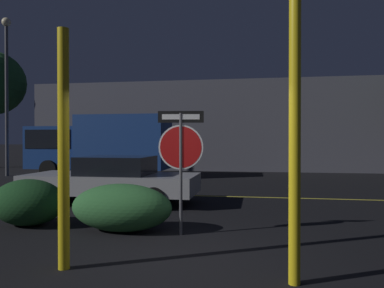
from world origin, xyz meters
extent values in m
plane|color=black|center=(0.00, 0.00, 0.00)|extent=(260.00, 260.00, 0.00)
cube|color=gold|center=(0.00, 6.64, 0.00)|extent=(42.69, 0.12, 0.01)
cylinder|color=#4C4C51|center=(-0.30, 1.70, 1.15)|extent=(0.06, 0.06, 2.30)
cylinder|color=white|center=(-0.30, 1.70, 1.66)|extent=(0.84, 0.12, 0.85)
cylinder|color=#B71414|center=(-0.30, 1.70, 1.66)|extent=(0.78, 0.12, 0.78)
cube|color=black|center=(-0.30, 1.70, 2.23)|extent=(0.86, 0.13, 0.22)
cube|color=white|center=(-0.30, 1.70, 2.23)|extent=(0.71, 0.12, 0.10)
cylinder|color=yellow|center=(-1.55, -0.39, 1.67)|extent=(0.16, 0.16, 3.34)
cylinder|color=yellow|center=(1.56, -0.43, 1.76)|extent=(0.15, 0.15, 3.53)
ellipsoid|color=#19421E|center=(-3.61, 1.94, 0.49)|extent=(1.56, 1.15, 0.97)
ellipsoid|color=#2D6633|center=(-1.50, 1.79, 0.47)|extent=(2.02, 1.09, 0.93)
cube|color=#9E9EA3|center=(-2.93, 4.92, 0.56)|extent=(4.86, 1.98, 0.52)
cube|color=black|center=(-2.79, 4.92, 1.07)|extent=(1.95, 1.69, 0.51)
cylinder|color=black|center=(-4.44, 4.00, 0.30)|extent=(0.60, 0.20, 0.60)
cylinder|color=black|center=(-4.43, 5.86, 0.30)|extent=(0.60, 0.20, 0.60)
cylinder|color=black|center=(-1.44, 3.97, 0.30)|extent=(0.60, 0.20, 0.60)
cylinder|color=black|center=(-1.42, 5.84, 0.30)|extent=(0.60, 0.20, 0.60)
sphere|color=#F4EFCC|center=(-5.39, 4.34, 0.58)|extent=(0.14, 0.14, 0.14)
sphere|color=#F4EFCC|center=(-5.38, 5.54, 0.58)|extent=(0.14, 0.14, 0.14)
cube|color=navy|center=(-8.55, 12.14, 1.42)|extent=(2.61, 2.16, 2.05)
cube|color=black|center=(-8.55, 12.14, 1.83)|extent=(2.35, 2.20, 0.90)
cube|color=navy|center=(-5.14, 12.12, 1.69)|extent=(4.24, 2.30, 2.58)
cylinder|color=black|center=(-8.49, 11.05, 0.42)|extent=(0.84, 0.29, 0.84)
cylinder|color=black|center=(-8.48, 13.23, 0.42)|extent=(0.84, 0.29, 0.84)
cylinder|color=black|center=(-4.40, 11.02, 0.42)|extent=(0.84, 0.29, 0.84)
cylinder|color=black|center=(-4.38, 13.21, 0.42)|extent=(0.84, 0.29, 0.84)
cylinder|color=#4C4C51|center=(-11.05, 11.59, 3.70)|extent=(0.16, 0.16, 7.41)
sphere|color=#F9E5B2|center=(-11.05, 11.59, 7.63)|extent=(0.44, 0.44, 0.44)
cube|color=#4C4C56|center=(2.52, 18.51, 2.62)|extent=(29.79, 4.91, 5.25)
camera|label=1|loc=(1.06, -5.21, 1.80)|focal=35.00mm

